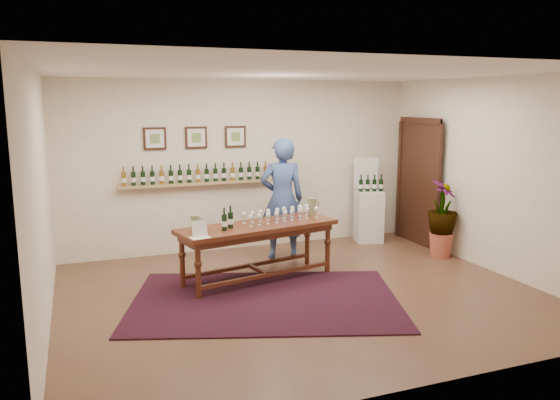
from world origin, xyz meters
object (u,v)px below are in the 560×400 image
object	(u,v)px
tasting_table	(258,233)
display_pedestal	(369,216)
potted_plant	(442,219)
person	(282,199)

from	to	relation	value
tasting_table	display_pedestal	world-z (taller)	display_pedestal
potted_plant	person	xyz separation A→B (m)	(-2.37, 0.88, 0.32)
display_pedestal	person	bearing A→B (deg)	-166.55
potted_plant	tasting_table	bearing A→B (deg)	-179.13
display_pedestal	potted_plant	distance (m)	1.44
display_pedestal	person	size ratio (longest dim) A/B	0.48
tasting_table	person	bearing A→B (deg)	40.57
tasting_table	display_pedestal	size ratio (longest dim) A/B	2.59
tasting_table	person	size ratio (longest dim) A/B	1.23
tasting_table	display_pedestal	distance (m)	2.86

